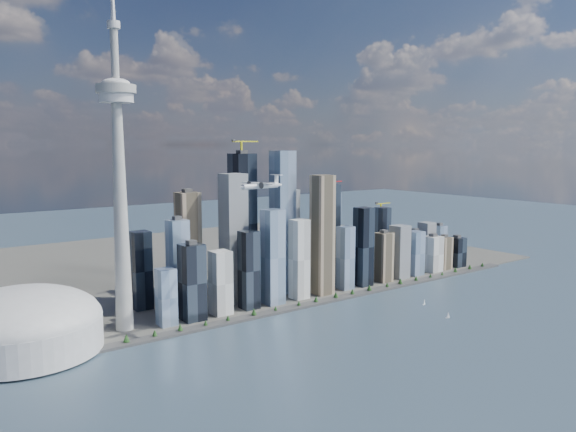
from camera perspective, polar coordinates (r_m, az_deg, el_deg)
ground at (r=809.74m, az=13.29°, el=-12.92°), size 4000.00×4000.00×0.00m
seawall at (r=980.15m, az=1.95°, el=-9.02°), size 1100.00×22.00×4.00m
land at (r=1351.66m, az=-10.01°, el=-4.60°), size 1400.00×900.00×3.00m
shoreline_trees at (r=978.27m, az=1.95°, el=-8.64°), size 960.53×7.20×8.80m
skyscraper_cluster at (r=1062.78m, az=1.59°, el=-2.94°), size 736.00×142.00×283.63m
needle_tower at (r=847.52m, az=-16.78°, el=4.19°), size 56.00×56.00×550.50m
dome_stadium at (r=834.76m, az=-25.26°, el=-9.96°), size 200.00×200.00×86.00m
airplane at (r=805.66m, az=-2.74°, el=3.14°), size 79.12×70.13×19.28m
sailboat_west at (r=950.16m, az=15.94°, el=-9.73°), size 7.65×4.49×10.85m
sailboat_east at (r=1015.86m, az=13.68°, el=-8.55°), size 7.73×3.69×10.73m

